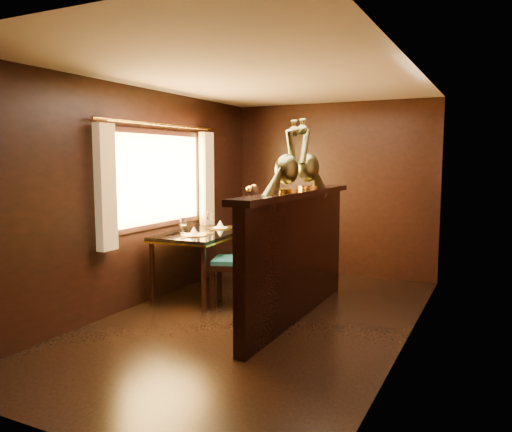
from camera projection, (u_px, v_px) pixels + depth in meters
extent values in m
plane|color=black|center=(257.00, 321.00, 5.23)|extent=(5.00, 5.00, 0.00)
cube|color=black|center=(333.00, 189.00, 7.31)|extent=(3.00, 0.04, 2.50)
cube|color=black|center=(65.00, 236.00, 2.86)|extent=(3.00, 0.04, 2.50)
cube|color=black|center=(141.00, 197.00, 5.75)|extent=(0.04, 5.00, 2.50)
cube|color=black|center=(409.00, 209.00, 4.42)|extent=(0.04, 5.00, 2.50)
cube|color=beige|center=(257.00, 77.00, 4.94)|extent=(3.00, 5.00, 0.04)
cube|color=#FFC672|center=(157.00, 179.00, 5.99)|extent=(0.01, 1.70, 1.05)
cube|color=#F7A543|center=(106.00, 187.00, 5.09)|extent=(0.10, 0.22, 1.30)
cube|color=#F7A543|center=(207.00, 180.00, 6.82)|extent=(0.10, 0.22, 1.30)
cylinder|color=gold|center=(161.00, 125.00, 5.88)|extent=(0.03, 2.20, 0.03)
cube|color=black|center=(297.00, 258.00, 5.28)|extent=(0.12, 2.60, 1.30)
cube|color=#363118|center=(292.00, 253.00, 5.30)|extent=(0.02, 2.20, 0.95)
cube|color=black|center=(298.00, 194.00, 5.20)|extent=(0.26, 2.70, 0.06)
cube|color=black|center=(203.00, 233.00, 6.15)|extent=(0.88, 1.38, 0.04)
cube|color=gold|center=(203.00, 236.00, 6.15)|extent=(0.90, 1.40, 0.02)
cylinder|color=black|center=(152.00, 274.00, 5.77)|extent=(0.06, 0.06, 0.74)
cylinder|color=black|center=(204.00, 279.00, 5.51)|extent=(0.06, 0.06, 0.74)
cylinder|color=black|center=(203.00, 255.00, 6.87)|extent=(0.06, 0.06, 0.74)
cylinder|color=black|center=(248.00, 259.00, 6.62)|extent=(0.06, 0.06, 0.74)
cylinder|color=orange|center=(194.00, 235.00, 5.84)|extent=(0.30, 0.30, 0.01)
cone|color=white|center=(194.00, 231.00, 5.83)|extent=(0.11, 0.11, 0.10)
cylinder|color=orange|center=(220.00, 228.00, 6.44)|extent=(0.30, 0.30, 0.01)
cone|color=white|center=(220.00, 224.00, 6.44)|extent=(0.11, 0.11, 0.10)
cylinder|color=silver|center=(181.00, 229.00, 6.22)|extent=(0.03, 0.03, 0.06)
cylinder|color=silver|center=(182.00, 228.00, 6.29)|extent=(0.03, 0.03, 0.06)
cube|color=black|center=(233.00, 265.00, 5.76)|extent=(0.63, 0.63, 0.06)
cube|color=#114350|center=(233.00, 260.00, 5.75)|extent=(0.57, 0.57, 0.05)
cube|color=#114350|center=(252.00, 230.00, 5.69)|extent=(0.16, 0.38, 0.63)
cube|color=black|center=(213.00, 290.00, 5.61)|extent=(0.05, 0.05, 0.44)
cube|color=black|center=(248.00, 291.00, 5.56)|extent=(0.05, 0.05, 0.44)
cube|color=black|center=(220.00, 281.00, 6.02)|extent=(0.05, 0.05, 0.44)
cube|color=black|center=(253.00, 282.00, 5.97)|extent=(0.05, 0.05, 0.44)
sphere|color=gold|center=(249.00, 189.00, 5.43)|extent=(0.08, 0.08, 0.08)
sphere|color=gold|center=(254.00, 187.00, 5.83)|extent=(0.08, 0.08, 0.08)
cube|color=black|center=(275.00, 262.00, 6.18)|extent=(0.47, 0.47, 0.06)
cube|color=#114350|center=(275.00, 258.00, 6.18)|extent=(0.43, 0.43, 0.05)
cube|color=#114350|center=(290.00, 233.00, 6.07)|extent=(0.06, 0.35, 0.57)
cube|color=black|center=(256.00, 281.00, 6.11)|extent=(0.05, 0.05, 0.39)
cube|color=black|center=(284.00, 284.00, 5.97)|extent=(0.05, 0.05, 0.39)
cube|color=black|center=(266.00, 275.00, 6.44)|extent=(0.05, 0.05, 0.39)
cube|color=black|center=(293.00, 278.00, 6.31)|extent=(0.05, 0.05, 0.39)
sphere|color=gold|center=(285.00, 199.00, 5.85)|extent=(0.07, 0.07, 0.07)
sphere|color=gold|center=(295.00, 197.00, 6.19)|extent=(0.07, 0.07, 0.07)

